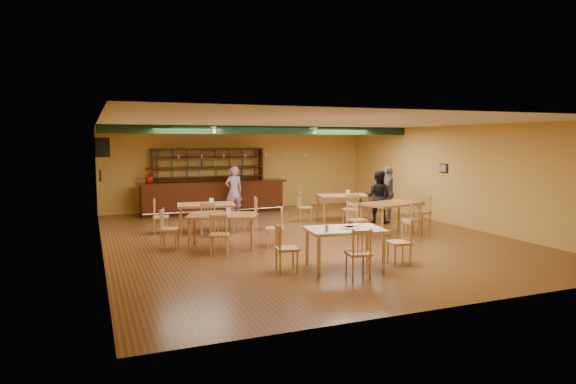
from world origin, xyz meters
name	(u,v)px	position (x,y,z in m)	size (l,w,h in m)	color
floor	(303,237)	(0.00, 0.00, 0.00)	(12.00, 12.00, 0.00)	brown
ceiling_beam	(267,130)	(0.00, 2.80, 2.87)	(10.00, 0.30, 0.25)	black
track_rail_left	(206,128)	(-1.80, 3.40, 2.94)	(0.05, 2.50, 0.05)	silver
track_rail_right	(301,129)	(1.40, 3.40, 2.94)	(0.05, 2.50, 0.05)	silver
ac_unit	(103,147)	(-4.80, 4.20, 2.35)	(0.34, 0.70, 0.48)	silver
picture_left	(100,176)	(-4.97, 1.00, 1.70)	(0.04, 0.34, 0.28)	black
picture_right	(444,168)	(4.97, 0.50, 1.70)	(0.04, 0.34, 0.28)	black
bar_counter	(213,197)	(-1.20, 5.15, 0.56)	(5.23, 0.85, 1.13)	#351A0A
back_bar_hutch	(209,180)	(-1.20, 5.78, 1.14)	(4.05, 0.40, 2.28)	#351A0A
poinsettia	(149,175)	(-3.36, 5.15, 1.39)	(0.29, 0.29, 0.52)	#A3160F
dining_table_a	(206,218)	(-2.20, 1.73, 0.39)	(1.57, 0.94, 0.79)	#A5693A
dining_table_b	(343,208)	(2.30, 2.04, 0.41)	(1.64, 0.98, 0.82)	#A5693A
dining_table_c	(222,231)	(-2.31, -0.50, 0.40)	(1.61, 0.96, 0.80)	#A5693A
dining_table_d	(391,217)	(2.60, -0.24, 0.41)	(1.65, 0.99, 0.83)	#A5693A
near_table	(345,248)	(-0.50, -3.26, 0.40)	(1.50, 0.96, 0.80)	beige
pizza_tray	(350,228)	(-0.39, -3.26, 0.81)	(0.40, 0.40, 0.01)	silver
parmesan_shaker	(327,229)	(-0.98, -3.42, 0.86)	(0.07, 0.07, 0.11)	#EAE5C6
napkin_stack	(356,225)	(-0.12, -3.05, 0.82)	(0.20, 0.15, 0.03)	white
pizza_server	(355,226)	(-0.23, -3.21, 0.82)	(0.32, 0.09, 0.00)	silver
side_plate	(376,228)	(0.09, -3.47, 0.81)	(0.22, 0.22, 0.01)	white
patron_bar	(234,191)	(-0.67, 4.33, 0.84)	(0.61, 0.40, 1.68)	#9950AE
patron_right_a	(378,197)	(3.10, 1.24, 0.81)	(0.79, 0.62, 1.63)	black
patron_right_b	(388,193)	(3.80, 1.76, 0.86)	(1.01, 0.42, 1.72)	gray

